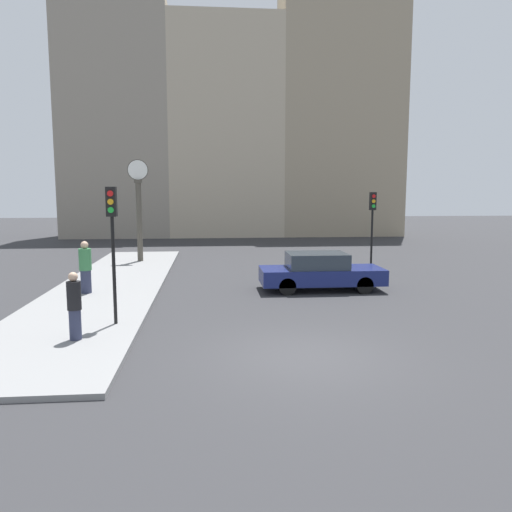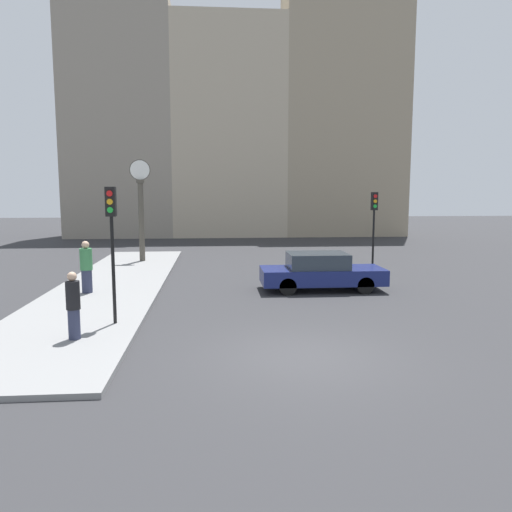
{
  "view_description": "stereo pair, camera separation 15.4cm",
  "coord_description": "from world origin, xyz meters",
  "px_view_note": "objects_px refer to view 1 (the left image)",
  "views": [
    {
      "loc": [
        -2.0,
        -10.44,
        3.59
      ],
      "look_at": [
        -0.59,
        5.05,
        1.57
      ],
      "focal_mm": 35.0,
      "sensor_mm": 36.0,
      "label": 1
    },
    {
      "loc": [
        -1.85,
        -10.45,
        3.59
      ],
      "look_at": [
        -0.59,
        5.05,
        1.57
      ],
      "focal_mm": 35.0,
      "sensor_mm": 36.0,
      "label": 2
    }
  ],
  "objects_px": {
    "traffic_light_far": "(372,216)",
    "pedestrian_green_hoodie": "(85,267)",
    "traffic_light_near": "(112,226)",
    "pedestrian_black_jacket": "(74,306)",
    "street_clock": "(139,208)",
    "sedan_car": "(320,272)"
  },
  "relations": [
    {
      "from": "sedan_car",
      "to": "pedestrian_green_hoodie",
      "type": "bearing_deg",
      "value": -177.38
    },
    {
      "from": "pedestrian_green_hoodie",
      "to": "sedan_car",
      "type": "bearing_deg",
      "value": 2.62
    },
    {
      "from": "traffic_light_far",
      "to": "street_clock",
      "type": "xyz_separation_m",
      "value": [
        -10.42,
        4.45,
        0.19
      ]
    },
    {
      "from": "traffic_light_near",
      "to": "traffic_light_far",
      "type": "distance_m",
      "value": 12.13
    },
    {
      "from": "sedan_car",
      "to": "traffic_light_far",
      "type": "bearing_deg",
      "value": 46.66
    },
    {
      "from": "traffic_light_near",
      "to": "street_clock",
      "type": "height_order",
      "value": "street_clock"
    },
    {
      "from": "pedestrian_black_jacket",
      "to": "pedestrian_green_hoodie",
      "type": "relative_size",
      "value": 0.9
    },
    {
      "from": "traffic_light_near",
      "to": "traffic_light_far",
      "type": "xyz_separation_m",
      "value": [
        9.41,
        7.65,
        -0.14
      ]
    },
    {
      "from": "traffic_light_far",
      "to": "sedan_car",
      "type": "bearing_deg",
      "value": -133.34
    },
    {
      "from": "street_clock",
      "to": "pedestrian_green_hoodie",
      "type": "bearing_deg",
      "value": -95.38
    },
    {
      "from": "pedestrian_black_jacket",
      "to": "traffic_light_near",
      "type": "bearing_deg",
      "value": 64.12
    },
    {
      "from": "pedestrian_black_jacket",
      "to": "pedestrian_green_hoodie",
      "type": "distance_m",
      "value": 5.66
    },
    {
      "from": "traffic_light_far",
      "to": "pedestrian_green_hoodie",
      "type": "distance_m",
      "value": 11.8
    },
    {
      "from": "pedestrian_green_hoodie",
      "to": "traffic_light_near",
      "type": "bearing_deg",
      "value": -67.2
    },
    {
      "from": "traffic_light_near",
      "to": "pedestrian_black_jacket",
      "type": "relative_size",
      "value": 2.23
    },
    {
      "from": "traffic_light_near",
      "to": "pedestrian_green_hoodie",
      "type": "height_order",
      "value": "traffic_light_near"
    },
    {
      "from": "pedestrian_green_hoodie",
      "to": "street_clock",
      "type": "bearing_deg",
      "value": 84.62
    },
    {
      "from": "sedan_car",
      "to": "pedestrian_green_hoodie",
      "type": "distance_m",
      "value": 8.26
    },
    {
      "from": "sedan_car",
      "to": "pedestrian_black_jacket",
      "type": "bearing_deg",
      "value": -140.37
    },
    {
      "from": "traffic_light_near",
      "to": "traffic_light_far",
      "type": "relative_size",
      "value": 1.01
    },
    {
      "from": "sedan_car",
      "to": "traffic_light_near",
      "type": "xyz_separation_m",
      "value": [
        -6.49,
        -4.55,
        2.01
      ]
    },
    {
      "from": "traffic_light_far",
      "to": "pedestrian_green_hoodie",
      "type": "relative_size",
      "value": 1.99
    }
  ]
}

